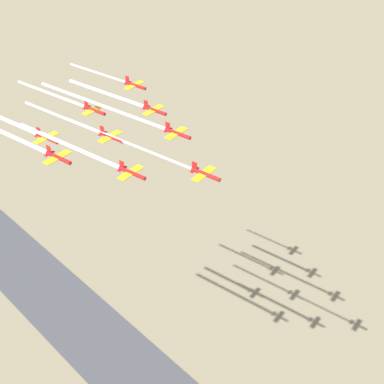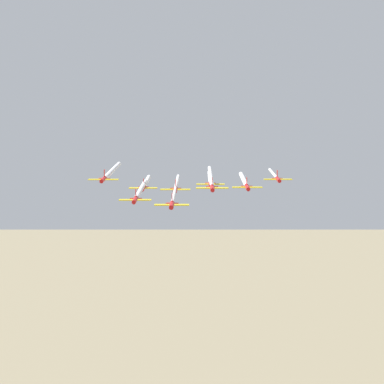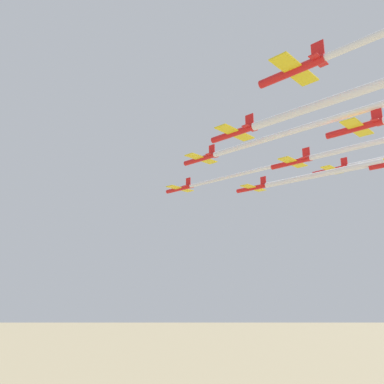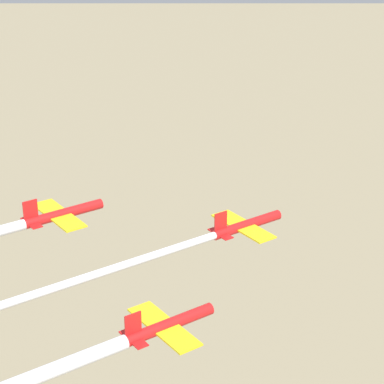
% 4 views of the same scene
% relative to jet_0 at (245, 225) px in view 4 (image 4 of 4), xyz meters
% --- Properties ---
extents(jet_0, '(8.90, 8.69, 3.06)m').
position_rel_jet_0_xyz_m(jet_0, '(0.00, 0.00, 0.00)').
color(jet_0, red).
extents(jet_1, '(8.90, 8.69, 3.06)m').
position_rel_jet_0_xyz_m(jet_1, '(-19.97, 1.32, 2.19)').
color(jet_1, red).
extents(jet_2, '(8.90, 8.69, 3.06)m').
position_rel_jet_0_xyz_m(jet_2, '(-10.86, -16.81, -0.97)').
color(jet_2, red).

